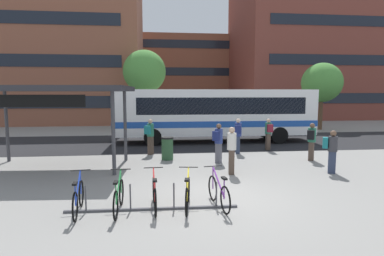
{
  "coord_description": "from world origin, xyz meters",
  "views": [
    {
      "loc": [
        -1.72,
        -8.54,
        2.98
      ],
      "look_at": [
        -0.31,
        4.31,
        1.54
      ],
      "focal_mm": 29.25,
      "sensor_mm": 36.0,
      "label": 1
    }
  ],
  "objects_px": {
    "city_bus": "(213,113)",
    "commuter_black_pack_5": "(232,147)",
    "parked_bicycle_purple_4": "(219,193)",
    "transit_shelter": "(53,91)",
    "commuter_black_pack_6": "(312,139)",
    "parked_bicycle_yellow_3": "(188,194)",
    "commuter_navy_pack_0": "(238,134)",
    "commuter_teal_pack_1": "(150,134)",
    "street_tree_0": "(322,83)",
    "street_tree_1": "(144,72)",
    "commuter_maroon_pack_2": "(268,132)",
    "commuter_navy_pack_4": "(218,140)",
    "parked_bicycle_red_2": "(154,195)",
    "trash_bin": "(167,148)",
    "parked_bicycle_green_1": "(119,197)",
    "commuter_teal_pack_3": "(331,149)",
    "parked_bicycle_blue_0": "(78,198)"
  },
  "relations": [
    {
      "from": "commuter_navy_pack_0",
      "to": "street_tree_1",
      "type": "relative_size",
      "value": 0.26
    },
    {
      "from": "trash_bin",
      "to": "parked_bicycle_purple_4",
      "type": "bearing_deg",
      "value": -79.21
    },
    {
      "from": "parked_bicycle_red_2",
      "to": "street_tree_0",
      "type": "xyz_separation_m",
      "value": [
        13.4,
        16.44,
        3.44
      ]
    },
    {
      "from": "parked_bicycle_red_2",
      "to": "commuter_teal_pack_1",
      "type": "relative_size",
      "value": 1.0
    },
    {
      "from": "parked_bicycle_purple_4",
      "to": "commuter_black_pack_6",
      "type": "relative_size",
      "value": 1.02
    },
    {
      "from": "parked_bicycle_blue_0",
      "to": "parked_bicycle_purple_4",
      "type": "distance_m",
      "value": 3.56
    },
    {
      "from": "parked_bicycle_blue_0",
      "to": "parked_bicycle_purple_4",
      "type": "height_order",
      "value": "same"
    },
    {
      "from": "street_tree_0",
      "to": "street_tree_1",
      "type": "bearing_deg",
      "value": 169.59
    },
    {
      "from": "commuter_teal_pack_1",
      "to": "commuter_teal_pack_3",
      "type": "height_order",
      "value": "commuter_teal_pack_1"
    },
    {
      "from": "transit_shelter",
      "to": "trash_bin",
      "type": "height_order",
      "value": "transit_shelter"
    },
    {
      "from": "commuter_maroon_pack_2",
      "to": "trash_bin",
      "type": "bearing_deg",
      "value": 108.4
    },
    {
      "from": "commuter_teal_pack_1",
      "to": "street_tree_0",
      "type": "distance_m",
      "value": 16.69
    },
    {
      "from": "parked_bicycle_blue_0",
      "to": "street_tree_0",
      "type": "relative_size",
      "value": 0.32
    },
    {
      "from": "city_bus",
      "to": "commuter_navy_pack_4",
      "type": "height_order",
      "value": "city_bus"
    },
    {
      "from": "commuter_navy_pack_4",
      "to": "street_tree_0",
      "type": "distance_m",
      "value": 15.84
    },
    {
      "from": "commuter_navy_pack_0",
      "to": "commuter_black_pack_6",
      "type": "distance_m",
      "value": 3.42
    },
    {
      "from": "commuter_black_pack_5",
      "to": "trash_bin",
      "type": "relative_size",
      "value": 1.71
    },
    {
      "from": "city_bus",
      "to": "commuter_black_pack_5",
      "type": "bearing_deg",
      "value": 85.4
    },
    {
      "from": "parked_bicycle_yellow_3",
      "to": "parked_bicycle_purple_4",
      "type": "xyz_separation_m",
      "value": [
        0.83,
        0.04,
        0.0
      ]
    },
    {
      "from": "commuter_navy_pack_0",
      "to": "trash_bin",
      "type": "distance_m",
      "value": 3.69
    },
    {
      "from": "parked_bicycle_yellow_3",
      "to": "commuter_navy_pack_4",
      "type": "bearing_deg",
      "value": -10.99
    },
    {
      "from": "commuter_navy_pack_4",
      "to": "city_bus",
      "type": "bearing_deg",
      "value": 28.49
    },
    {
      "from": "commuter_teal_pack_1",
      "to": "parked_bicycle_red_2",
      "type": "bearing_deg",
      "value": -147.19
    },
    {
      "from": "parked_bicycle_purple_4",
      "to": "commuter_navy_pack_4",
      "type": "height_order",
      "value": "commuter_navy_pack_4"
    },
    {
      "from": "city_bus",
      "to": "parked_bicycle_purple_4",
      "type": "relative_size",
      "value": 7.03
    },
    {
      "from": "trash_bin",
      "to": "street_tree_1",
      "type": "height_order",
      "value": "street_tree_1"
    },
    {
      "from": "commuter_teal_pack_1",
      "to": "parked_bicycle_purple_4",
      "type": "bearing_deg",
      "value": -134.39
    },
    {
      "from": "commuter_navy_pack_0",
      "to": "commuter_teal_pack_1",
      "type": "height_order",
      "value": "commuter_navy_pack_0"
    },
    {
      "from": "commuter_black_pack_5",
      "to": "commuter_black_pack_6",
      "type": "bearing_deg",
      "value": 124.36
    },
    {
      "from": "parked_bicycle_purple_4",
      "to": "street_tree_1",
      "type": "relative_size",
      "value": 0.26
    },
    {
      "from": "commuter_black_pack_6",
      "to": "street_tree_1",
      "type": "xyz_separation_m",
      "value": [
        -7.81,
        13.95,
        3.81
      ]
    },
    {
      "from": "transit_shelter",
      "to": "commuter_black_pack_6",
      "type": "height_order",
      "value": "transit_shelter"
    },
    {
      "from": "commuter_black_pack_6",
      "to": "street_tree_0",
      "type": "height_order",
      "value": "street_tree_0"
    },
    {
      "from": "street_tree_1",
      "to": "commuter_teal_pack_3",
      "type": "bearing_deg",
      "value": -65.09
    },
    {
      "from": "street_tree_0",
      "to": "parked_bicycle_yellow_3",
      "type": "bearing_deg",
      "value": -127.27
    },
    {
      "from": "commuter_black_pack_6",
      "to": "trash_bin",
      "type": "bearing_deg",
      "value": 119.18
    },
    {
      "from": "city_bus",
      "to": "commuter_maroon_pack_2",
      "type": "height_order",
      "value": "city_bus"
    },
    {
      "from": "city_bus",
      "to": "commuter_navy_pack_4",
      "type": "xyz_separation_m",
      "value": [
        -0.81,
        -5.85,
        -0.8
      ]
    },
    {
      "from": "parked_bicycle_purple_4",
      "to": "parked_bicycle_green_1",
      "type": "bearing_deg",
      "value": 83.92
    },
    {
      "from": "commuter_teal_pack_1",
      "to": "street_tree_0",
      "type": "relative_size",
      "value": 0.32
    },
    {
      "from": "parked_bicycle_red_2",
      "to": "commuter_black_pack_5",
      "type": "height_order",
      "value": "commuter_black_pack_5"
    },
    {
      "from": "parked_bicycle_yellow_3",
      "to": "commuter_black_pack_6",
      "type": "distance_m",
      "value": 7.94
    },
    {
      "from": "parked_bicycle_yellow_3",
      "to": "commuter_teal_pack_1",
      "type": "relative_size",
      "value": 0.99
    },
    {
      "from": "city_bus",
      "to": "parked_bicycle_red_2",
      "type": "relative_size",
      "value": 6.99
    },
    {
      "from": "city_bus",
      "to": "street_tree_0",
      "type": "bearing_deg",
      "value": -150.79
    },
    {
      "from": "parked_bicycle_red_2",
      "to": "commuter_maroon_pack_2",
      "type": "xyz_separation_m",
      "value": [
        5.86,
        7.83,
        0.58
      ]
    },
    {
      "from": "commuter_teal_pack_3",
      "to": "transit_shelter",
      "type": "bearing_deg",
      "value": -163.02
    },
    {
      "from": "parked_bicycle_red_2",
      "to": "commuter_navy_pack_0",
      "type": "relative_size",
      "value": 0.99
    },
    {
      "from": "commuter_maroon_pack_2",
      "to": "commuter_black_pack_6",
      "type": "relative_size",
      "value": 0.99
    },
    {
      "from": "city_bus",
      "to": "commuter_teal_pack_1",
      "type": "relative_size",
      "value": 6.97
    }
  ]
}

